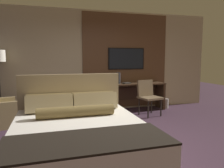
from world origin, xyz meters
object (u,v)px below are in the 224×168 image
vase_tall (101,79)px  desk_chair (148,94)px  waste_bin (165,103)px  vase_short (118,78)px  bed (79,137)px  desk (129,92)px  book (127,83)px  tv (126,59)px

vase_tall → desk_chair: bearing=-25.3°
waste_bin → vase_short: bearing=178.6°
bed → desk: (1.81, 2.71, 0.18)m
desk_chair → book: size_ratio=3.65×
tv → desk_chair: 1.29m
book → bed: bearing=-123.1°
desk_chair → waste_bin: 1.10m
desk → vase_tall: bearing=-173.2°
desk_chair → bed: bearing=-147.1°
desk_chair → vase_short: vase_short is taller
tv → book: size_ratio=4.36×
vase_tall → waste_bin: vase_tall is taller
desk → book: book is taller
desk → tv: bearing=90.0°
desk → desk_chair: (0.29, -0.64, 0.01)m
bed → desk_chair: size_ratio=2.44×
book → waste_bin: (1.23, 0.01, -0.65)m
tv → desk_chair: bearing=-71.1°
desk → desk_chair: desk_chair is taller
desk → desk_chair: 0.70m
vase_short → waste_bin: (1.46, -0.04, -0.79)m
desk → waste_bin: size_ratio=7.30×
tv → book: (-0.09, -0.30, -0.68)m
vase_tall → book: 0.76m
tv → desk_chair: tv is taller
waste_bin → bed: bearing=-138.0°
desk_chair → waste_bin: bearing=22.3°
desk → waste_bin: 1.20m
desk → tv: (0.00, 0.22, 0.93)m
book → waste_bin: 1.39m
vase_short → book: size_ratio=1.23×
vase_short → book: 0.28m
bed → book: bed is taller
tv → desk_chair: (0.29, -0.85, -0.92)m
desk → desk_chair: bearing=-65.3°
tv → waste_bin: tv is taller
vase_short → desk_chair: bearing=-44.4°
bed → tv: (1.81, 2.93, 1.12)m
desk_chair → vase_tall: 1.31m
bed → vase_tall: 2.84m
desk → vase_short: vase_short is taller
bed → waste_bin: (2.94, 2.64, -0.21)m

